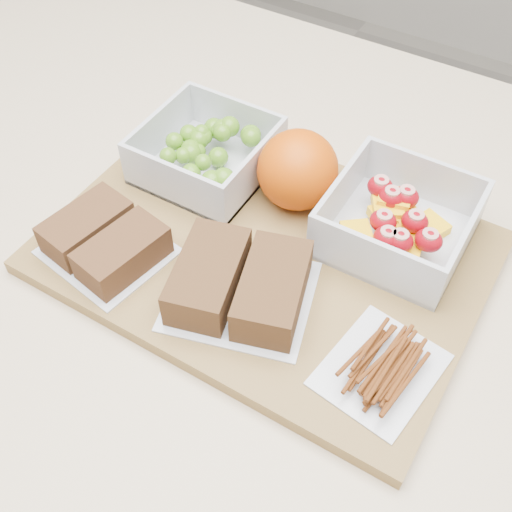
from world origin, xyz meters
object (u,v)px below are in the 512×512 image
object	(u,v)px
orange	(298,170)
grape_container	(208,153)
pretzel_bag	(382,363)
sandwich_bag_left	(105,241)
cutting_board	(265,253)
fruit_container	(398,223)
sandwich_bag_center	(240,284)

from	to	relation	value
orange	grape_container	bearing A→B (deg)	-176.45
orange	pretzel_bag	world-z (taller)	orange
sandwich_bag_left	pretzel_bag	size ratio (longest dim) A/B	1.11
cutting_board	orange	distance (m)	0.09
grape_container	fruit_container	size ratio (longest dim) A/B	0.96
fruit_container	sandwich_bag_left	bearing A→B (deg)	-145.60
grape_container	fruit_container	bearing A→B (deg)	2.21
sandwich_bag_left	sandwich_bag_center	world-z (taller)	sandwich_bag_center
sandwich_bag_left	pretzel_bag	world-z (taller)	sandwich_bag_left
fruit_container	sandwich_bag_left	world-z (taller)	fruit_container
grape_container	sandwich_bag_center	distance (m)	0.18
cutting_board	sandwich_bag_center	bearing A→B (deg)	-80.29
fruit_container	sandwich_bag_center	bearing A→B (deg)	-123.75
grape_container	pretzel_bag	world-z (taller)	grape_container
sandwich_bag_center	sandwich_bag_left	bearing A→B (deg)	-171.87
fruit_container	sandwich_bag_left	xyz separation A→B (m)	(-0.24, -0.16, -0.00)
sandwich_bag_left	cutting_board	bearing A→B (deg)	32.88
orange	sandwich_bag_center	distance (m)	0.14
fruit_container	orange	bearing A→B (deg)	-179.06
cutting_board	grape_container	size ratio (longest dim) A/B	3.24
cutting_board	fruit_container	bearing A→B (deg)	36.79
sandwich_bag_left	orange	bearing A→B (deg)	52.01
grape_container	fruit_container	world-z (taller)	fruit_container
cutting_board	sandwich_bag_left	distance (m)	0.16
cutting_board	fruit_container	xyz separation A→B (m)	(0.11, 0.08, 0.03)
pretzel_bag	orange	bearing A→B (deg)	137.74
sandwich_bag_left	grape_container	bearing A→B (deg)	82.73
cutting_board	sandwich_bag_center	xyz separation A→B (m)	(0.01, -0.06, 0.03)
fruit_container	cutting_board	bearing A→B (deg)	-143.78
fruit_container	pretzel_bag	xyz separation A→B (m)	(0.05, -0.15, -0.01)
sandwich_bag_center	pretzel_bag	xyz separation A→B (m)	(0.14, -0.01, -0.01)
cutting_board	pretzel_bag	size ratio (longest dim) A/B	3.62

